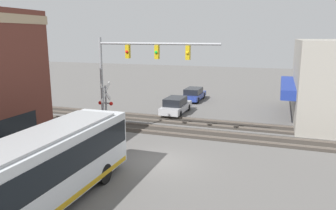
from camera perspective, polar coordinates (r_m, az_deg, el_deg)
ground_plane at (r=19.27m, az=-1.18°, el=-9.75°), size 120.00×120.00×0.00m
city_bus at (r=14.13m, az=-22.93°, el=-11.22°), size 11.73×2.59×3.25m
traffic_signal_gantry at (r=22.44m, az=-5.79°, el=7.13°), size 0.42×8.55×7.03m
crossing_signal at (r=24.40m, az=-10.77°, el=0.32°), size 1.41×1.18×3.81m
rail_track_near at (r=24.67m, az=3.61°, el=-4.79°), size 2.60×60.00×0.15m
rail_track_far at (r=27.66m, az=5.37°, el=-2.97°), size 2.60×60.00×0.15m
parked_car_silver at (r=30.51m, az=1.37°, el=-0.17°), size 4.69×1.82×1.54m
parked_car_blue at (r=36.84m, az=4.51°, el=1.82°), size 4.73×1.82×1.41m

